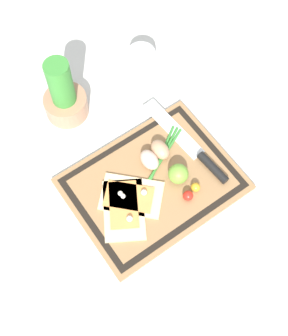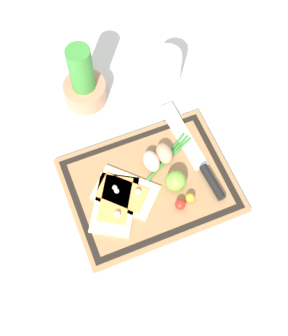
% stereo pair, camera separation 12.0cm
% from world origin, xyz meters
% --- Properties ---
extents(ground_plane, '(6.00, 6.00, 0.00)m').
position_xyz_m(ground_plane, '(0.00, 0.00, 0.00)').
color(ground_plane, silver).
extents(cutting_board, '(0.42, 0.32, 0.02)m').
position_xyz_m(cutting_board, '(0.00, 0.00, 0.01)').
color(cutting_board, '#997047').
rests_on(cutting_board, ground_plane).
extents(pizza_slice_near, '(0.17, 0.19, 0.02)m').
position_xyz_m(pizza_slice_near, '(-0.10, -0.02, 0.02)').
color(pizza_slice_near, beige).
rests_on(pizza_slice_near, cutting_board).
extents(pizza_slice_far, '(0.18, 0.18, 0.02)m').
position_xyz_m(pizza_slice_far, '(-0.07, -0.00, 0.02)').
color(pizza_slice_far, beige).
rests_on(pizza_slice_far, cutting_board).
extents(knife, '(0.05, 0.32, 0.02)m').
position_xyz_m(knife, '(0.14, -0.00, 0.02)').
color(knife, silver).
rests_on(knife, cutting_board).
extents(egg_brown, '(0.04, 0.06, 0.04)m').
position_xyz_m(egg_brown, '(0.06, 0.06, 0.04)').
color(egg_brown, tan).
rests_on(egg_brown, cutting_board).
extents(egg_pink, '(0.04, 0.06, 0.04)m').
position_xyz_m(egg_pink, '(0.02, 0.05, 0.04)').
color(egg_pink, beige).
rests_on(egg_pink, cutting_board).
extents(lime, '(0.05, 0.05, 0.05)m').
position_xyz_m(lime, '(0.06, -0.03, 0.04)').
color(lime, '#70A838').
rests_on(lime, cutting_board).
extents(cherry_tomato_red, '(0.03, 0.03, 0.03)m').
position_xyz_m(cherry_tomato_red, '(0.05, -0.08, 0.03)').
color(cherry_tomato_red, red).
rests_on(cherry_tomato_red, cutting_board).
extents(cherry_tomato_yellow, '(0.02, 0.02, 0.02)m').
position_xyz_m(cherry_tomato_yellow, '(0.08, -0.08, 0.03)').
color(cherry_tomato_yellow, gold).
rests_on(cherry_tomato_yellow, cutting_board).
extents(scallion_bunch, '(0.27, 0.17, 0.01)m').
position_xyz_m(scallion_bunch, '(0.02, 0.02, 0.02)').
color(scallion_bunch, '#388433').
rests_on(scallion_bunch, cutting_board).
extents(herb_pot, '(0.12, 0.12, 0.20)m').
position_xyz_m(herb_pot, '(-0.06, 0.32, 0.07)').
color(herb_pot, '#AD7A5B').
rests_on(herb_pot, ground_plane).
extents(sauce_jar, '(0.08, 0.08, 0.11)m').
position_xyz_m(sauce_jar, '(0.17, 0.30, 0.05)').
color(sauce_jar, silver).
rests_on(sauce_jar, ground_plane).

